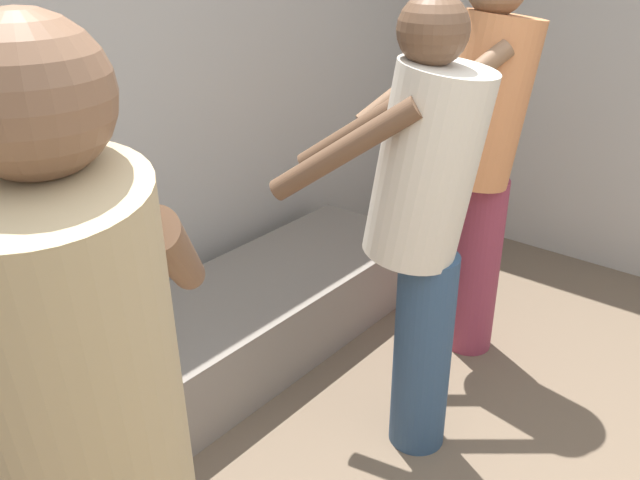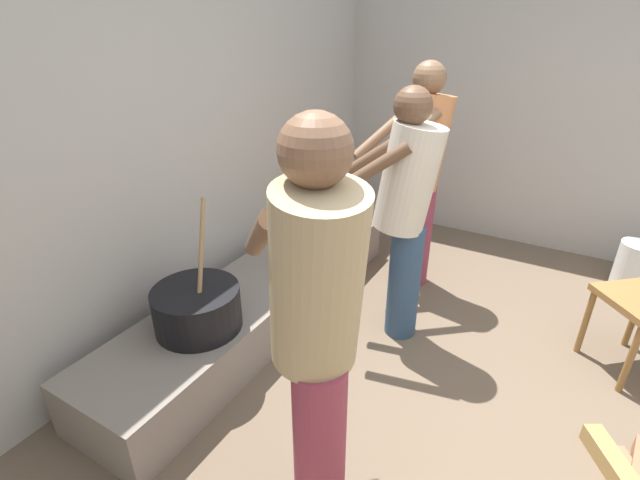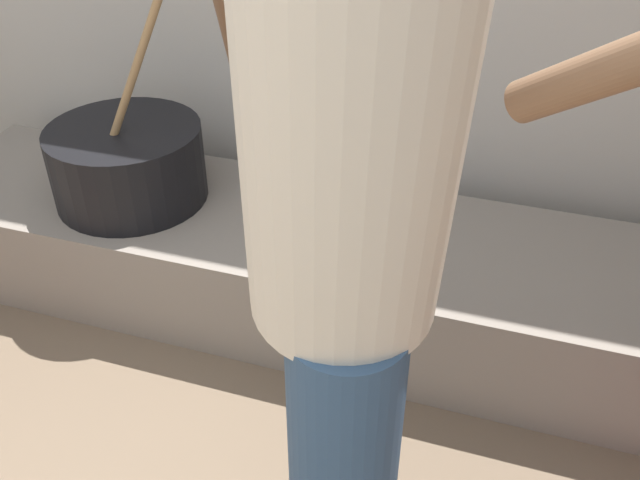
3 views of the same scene
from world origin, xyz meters
name	(u,v)px [view 2 (image 2 of 3)]	position (x,y,z in m)	size (l,w,h in m)	color
ground_plane	(547,468)	(0.00, 0.00, 0.00)	(10.19, 10.19, 0.00)	brown
block_enclosure_rear	(154,168)	(0.00, 2.34, 1.07)	(5.29, 0.20, 2.14)	#ADA8A0
block_enclosure_right	(611,130)	(2.55, 0.00, 1.07)	(0.20, 4.88, 2.14)	#ADA8A0
hearth_ledge	(261,299)	(0.27, 1.82, 0.16)	(2.59, 0.60, 0.33)	slate
cooking_pot_main	(197,308)	(-0.31, 1.80, 0.45)	(0.47, 0.47, 0.69)	black
cook_in_cream_shirt	(405,206)	(0.61, 0.99, 0.89)	(0.54, 0.72, 1.56)	navy
cook_in_tan_shirt	(317,325)	(-0.69, 0.82, 0.94)	(0.70, 0.71, 1.64)	#8C3347
cook_in_orange_shirt	(421,166)	(1.27, 1.12, 0.94)	(0.73, 0.65, 1.63)	#8C3347
bucket_white_plastic	(634,266)	(2.01, -0.36, 0.19)	(0.26, 0.26, 0.38)	silver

